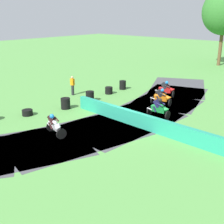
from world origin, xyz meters
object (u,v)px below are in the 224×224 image
Objects in this scene: motorcycle_lead_white at (55,125)px; tire_stack_mid_b at (66,103)px; tire_stack_extra_a at (109,90)px; tire_stack_extra_b at (123,85)px; motorcycle_trailing_orange at (162,97)px; tire_stack_far at (90,96)px; tire_stack_mid_a at (27,113)px; track_marshal at (73,86)px; motorcycle_fourth_red at (166,89)px; motorcycle_chase_green at (159,108)px.

motorcycle_lead_white is 5.02m from tire_stack_mid_b.
tire_stack_extra_a is 0.81× the size of tire_stack_extra_b.
tire_stack_far is (-4.88, -2.80, -0.25)m from motorcycle_trailing_orange.
tire_stack_extra_b is at bearing 96.23° from tire_stack_far.
track_marshal is (-1.70, 5.60, 0.62)m from tire_stack_mid_a.
motorcycle_fourth_red is (-1.03, 2.22, 0.02)m from motorcycle_trailing_orange.
motorcycle_chase_green is at bearing 67.11° from motorcycle_lead_white.
motorcycle_fourth_red is 2.13× the size of tire_stack_extra_b.
tire_stack_mid_b and tire_stack_extra_b have the same top height.
tire_stack_far is (0.73, 5.27, 0.20)m from tire_stack_mid_a.
motorcycle_fourth_red is 7.84m from track_marshal.
tire_stack_far is (-3.52, 6.21, -0.24)m from motorcycle_lead_white.
tire_stack_mid_b is 5.24m from tire_stack_extra_a.
motorcycle_fourth_red is 2.13× the size of tire_stack_far.
tire_stack_far is 1.24× the size of tire_stack_extra_a.
tire_stack_mid_a is at bearing -73.08° from track_marshal.
tire_stack_mid_b is at bearing -84.87° from tire_stack_extra_a.
motorcycle_lead_white is at bearing -98.60° from motorcycle_trailing_orange.
motorcycle_trailing_orange is at bearing -65.13° from motorcycle_fourth_red.
motorcycle_lead_white reaches higher than tire_stack_far.
motorcycle_chase_green is 8.71m from track_marshal.
tire_stack_mid_b is at bearing -116.46° from motorcycle_fourth_red.
tire_stack_mid_a is 5.32m from tire_stack_far.
motorcycle_chase_green is 2.10× the size of tire_stack_far.
motorcycle_fourth_red is 2.64× the size of tire_stack_extra_a.
tire_stack_extra_b is at bearing 88.75° from tire_stack_mid_a.
motorcycle_fourth_red is 11.27m from tire_stack_mid_a.
motorcycle_trailing_orange is at bearing 29.85° from tire_stack_far.
track_marshal is at bearing 132.30° from motorcycle_lead_white.
track_marshal is at bearing -113.83° from tire_stack_extra_b.
tire_stack_far is 4.71m from tire_stack_extra_b.
motorcycle_trailing_orange is 2.65× the size of tire_stack_extra_a.
motorcycle_chase_green reaches higher than motorcycle_lead_white.
motorcycle_trailing_orange reaches higher than motorcycle_lead_white.
motorcycle_fourth_red is at bearing 66.00° from tire_stack_mid_a.
tire_stack_mid_a is (-4.25, 0.94, -0.44)m from motorcycle_lead_white.
tire_stack_extra_a is at bearing 98.31° from tire_stack_far.
motorcycle_fourth_red is at bearing 52.50° from tire_stack_far.
tire_stack_mid_a is (-4.58, -10.29, -0.46)m from motorcycle_fourth_red.
tire_stack_mid_b is at bearing -49.03° from track_marshal.
tire_stack_extra_b is at bearing 160.81° from motorcycle_trailing_orange.
tire_stack_mid_b is 7.26m from tire_stack_extra_b.
motorcycle_chase_green is 0.98× the size of motorcycle_trailing_orange.
motorcycle_lead_white is 2.36× the size of tire_stack_mid_a.
tire_stack_extra_a is 3.14m from track_marshal.
tire_stack_mid_b is at bearing -88.22° from tire_stack_far.
motorcycle_trailing_orange reaches higher than tire_stack_far.
tire_stack_mid_a is 0.90× the size of tire_stack_far.
motorcycle_chase_green is (2.76, 6.53, 0.02)m from motorcycle_lead_white.
motorcycle_chase_green is at bearing -19.35° from tire_stack_extra_a.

